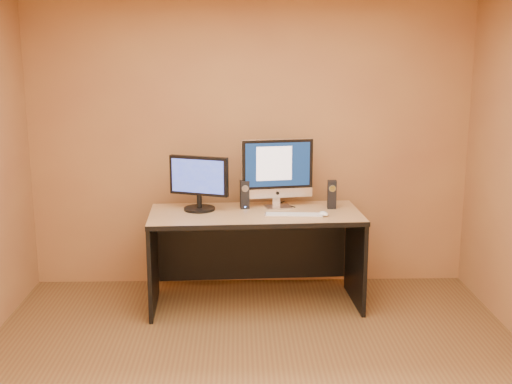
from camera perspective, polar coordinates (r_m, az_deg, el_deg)
walls at (r=3.88m, az=0.04°, el=-0.04°), size 4.00×4.00×2.60m
desk at (r=5.47m, az=-0.05°, el=-5.98°), size 1.80×0.85×0.81m
imac at (r=5.48m, az=1.96°, el=1.70°), size 0.66×0.33×0.61m
second_monitor at (r=5.42m, az=-5.09°, el=0.77°), size 0.59×0.43×0.46m
speaker_left at (r=5.48m, az=-1.02°, el=-0.22°), size 0.08×0.09×0.24m
speaker_right at (r=5.52m, az=6.76°, el=-0.22°), size 0.08×0.08×0.24m
keyboard at (r=5.26m, az=3.35°, el=-2.05°), size 0.48×0.16×0.02m
mouse at (r=5.28m, az=6.04°, el=-1.91°), size 0.09×0.12×0.04m
cable_a at (r=5.63m, az=2.70°, el=-1.12°), size 0.14×0.20×0.01m
cable_b at (r=5.66m, az=2.08°, el=-1.03°), size 0.11×0.17×0.01m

